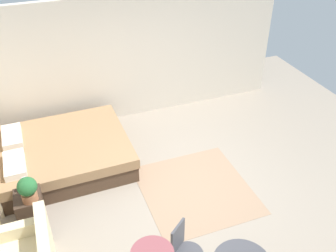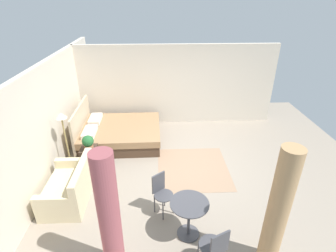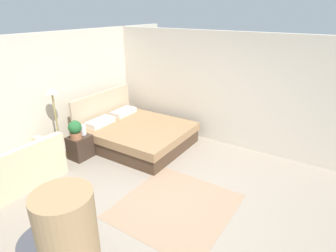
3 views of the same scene
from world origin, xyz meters
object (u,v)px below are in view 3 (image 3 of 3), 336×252
nightstand (80,147)px  vase (83,130)px  potted_plant (75,129)px  floor_lamp (54,105)px  couch (23,169)px  cafe_chair_near_couch (70,209)px  bed (136,133)px

nightstand → vase: size_ratio=2.27×
potted_plant → vase: bearing=7.4°
potted_plant → floor_lamp: size_ratio=0.26×
floor_lamp → couch: bearing=-164.0°
nightstand → cafe_chair_near_couch: 2.41m
couch → vase: size_ratio=6.18×
potted_plant → vase: (0.22, 0.03, -0.10)m
couch → potted_plant: potted_plant is taller
couch → nightstand: 1.22m
cafe_chair_near_couch → potted_plant: bearing=48.1°
couch → nightstand: size_ratio=2.73×
vase → floor_lamp: 0.76m
nightstand → cafe_chair_near_couch: bearing=-133.0°
potted_plant → cafe_chair_near_couch: (-1.53, -1.71, -0.19)m
bed → potted_plant: (-1.26, 0.53, 0.44)m
couch → cafe_chair_near_couch: bearing=-102.6°
nightstand → potted_plant: 0.47m
bed → couch: bearing=163.5°
bed → cafe_chair_near_couch: 3.04m
couch → vase: (1.33, -0.15, 0.32)m
vase → nightstand: bearing=172.0°
bed → vase: 1.23m
floor_lamp → vase: bearing=-56.5°
floor_lamp → cafe_chair_near_couch: 2.70m
couch → potted_plant: bearing=-9.0°
vase → floor_lamp: floor_lamp is taller
nightstand → potted_plant: bearing=-155.7°
vase → floor_lamp: (-0.29, 0.44, 0.54)m
vase → couch: bearing=173.7°
couch → potted_plant: (1.11, -0.17, 0.42)m
couch → floor_lamp: floor_lamp is taller
couch → nightstand: couch is taller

